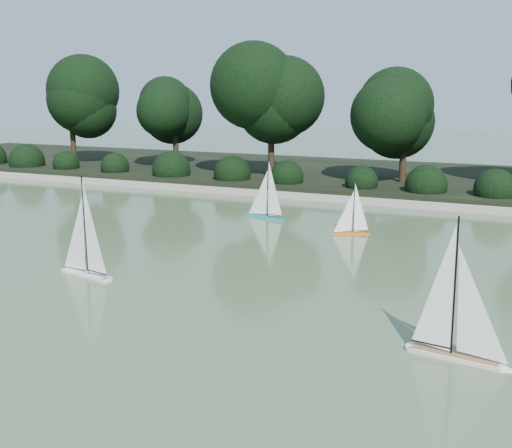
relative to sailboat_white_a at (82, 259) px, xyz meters
The scene contains 9 objects.
ground 2.13m from the sailboat_white_a, 16.02° to the right, with size 80.00×80.00×0.00m, color #425432.
pond_coping 8.66m from the sailboat_white_a, 76.42° to the left, with size 40.00×0.35×0.18m, color gray.
far_bank 12.58m from the sailboat_white_a, 80.70° to the left, with size 40.00×8.00×0.30m, color black.
tree_line 11.58m from the sailboat_white_a, 73.26° to the left, with size 26.31×3.93×4.39m.
shrub_hedge 9.54m from the sailboat_white_a, 77.69° to the left, with size 29.10×1.10×1.10m.
sailboat_white_a is the anchor object (origin of this frame).
sailboat_white_b 6.25m from the sailboat_white_a, ahead, with size 1.31×0.39×1.78m.
sailboat_orange 5.70m from the sailboat_white_a, 56.19° to the left, with size 0.84×0.52×1.21m.
sailboat_teal 5.67m from the sailboat_white_a, 81.72° to the left, with size 1.11×0.35×1.51m.
Camera 1 is at (4.77, -7.55, 3.05)m, focal length 45.00 mm.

